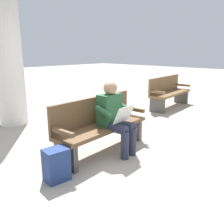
{
  "coord_description": "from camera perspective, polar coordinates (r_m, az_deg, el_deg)",
  "views": [
    {
      "loc": [
        2.66,
        2.68,
        1.65
      ],
      "look_at": [
        -0.05,
        0.15,
        0.7
      ],
      "focal_mm": 38.6,
      "sensor_mm": 36.0,
      "label": 1
    }
  ],
  "objects": [
    {
      "name": "support_pillar",
      "position": [
        5.79,
        -23.47,
        12.15
      ],
      "size": [
        0.6,
        0.6,
        3.08
      ],
      "primitive_type": "cylinder",
      "color": "silver",
      "rests_on": "ground"
    },
    {
      "name": "bench_far",
      "position": [
        7.35,
        13.24,
        4.7
      ],
      "size": [
        1.83,
        0.61,
        0.9
      ],
      "rotation": [
        0.0,
        0.0,
        0.08
      ],
      "color": "brown",
      "rests_on": "ground"
    },
    {
      "name": "backpack",
      "position": [
        3.27,
        -13.11,
        -12.06
      ],
      "size": [
        0.32,
        0.31,
        0.43
      ],
      "rotation": [
        0.0,
        0.0,
        3.03
      ],
      "color": "navy",
      "rests_on": "ground"
    },
    {
      "name": "ground_plane",
      "position": [
        4.12,
        -2.03,
        -9.24
      ],
      "size": [
        40.0,
        40.0,
        0.0
      ],
      "primitive_type": "plane",
      "color": "#A89E8E"
    },
    {
      "name": "bench_near",
      "position": [
        4.0,
        -2.84,
        -2.95
      ],
      "size": [
        1.82,
        0.58,
        0.9
      ],
      "rotation": [
        0.0,
        0.0,
        0.05
      ],
      "color": "brown",
      "rests_on": "ground"
    },
    {
      "name": "person_seated",
      "position": [
        3.88,
        0.64,
        -0.89
      ],
      "size": [
        0.59,
        0.59,
        1.18
      ],
      "rotation": [
        0.0,
        0.0,
        0.05
      ],
      "color": "#23512D",
      "rests_on": "ground"
    }
  ]
}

